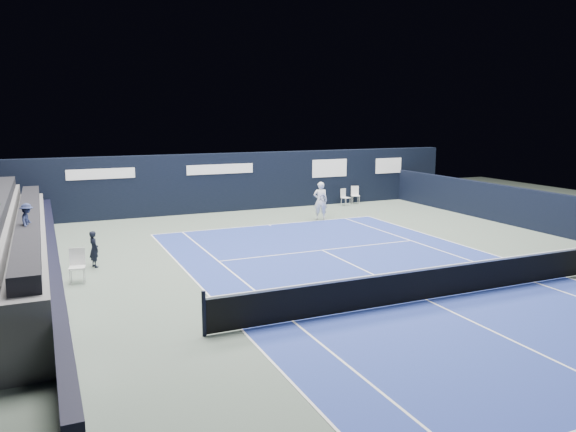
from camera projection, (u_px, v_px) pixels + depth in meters
name	position (u px, v px, depth m)	size (l,w,h in m)	color
ground	(387.00, 281.00, 17.52)	(48.00, 48.00, 0.00)	#516155
court_surface	(427.00, 300.00, 15.72)	(10.97, 23.77, 0.01)	navy
enclosure_wall_right	(535.00, 210.00, 25.13)	(0.30, 22.00, 1.80)	black
folding_chair_back_a	(344.00, 194.00, 32.10)	(0.54, 0.56, 0.96)	white
folding_chair_back_b	(355.00, 194.00, 32.70)	(0.57, 0.56, 1.02)	silver
line_judge_chair	(77.00, 263.00, 17.32)	(0.54, 0.53, 1.06)	silver
line_judge	(94.00, 249.00, 19.04)	(0.46, 0.30, 1.25)	black
court_markings	(427.00, 300.00, 15.72)	(11.03, 23.83, 0.00)	white
tennis_net	(427.00, 283.00, 15.63)	(12.90, 0.10, 1.10)	black
back_sponsor_wall	(237.00, 182.00, 30.30)	(26.00, 0.63, 3.10)	black
side_barrier_left	(53.00, 264.00, 17.22)	(0.33, 22.00, 1.20)	black
tennis_player	(320.00, 201.00, 27.62)	(0.80, 0.94, 1.88)	white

